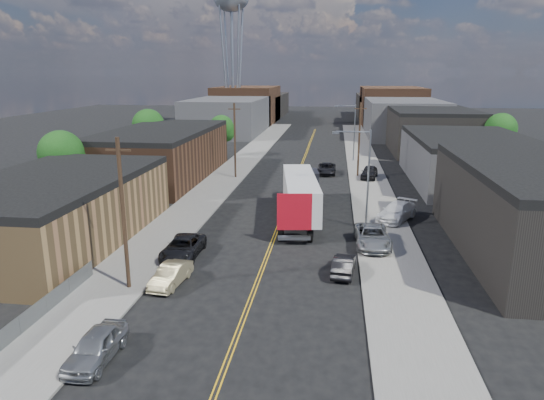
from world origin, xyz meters
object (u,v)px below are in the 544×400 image
(car_left_b, at_px, (171,275))
(car_right_lot_b, at_px, (397,212))
(car_left_a, at_px, (96,346))
(semi_truck, at_px, (301,192))
(car_right_lot_a, at_px, (372,236))
(car_right_lot_c, at_px, (369,172))
(water_tower, at_px, (231,4))
(car_right_oncoming, at_px, (344,265))
(car_ahead_truck, at_px, (327,169))
(car_left_c, at_px, (183,247))

(car_left_b, xyz_separation_m, car_right_lot_b, (16.66, 16.59, 0.27))
(car_right_lot_b, bearing_deg, car_left_a, -94.93)
(semi_truck, xyz_separation_m, car_left_a, (-8.26, -26.07, -1.71))
(car_right_lot_a, relative_size, car_right_lot_c, 1.20)
(car_right_lot_b, bearing_deg, car_left_b, -105.84)
(water_tower, relative_size, car_right_lot_a, 6.35)
(water_tower, height_order, car_left_a, water_tower)
(car_right_oncoming, relative_size, car_right_lot_a, 0.70)
(car_right_lot_b, xyz_separation_m, car_ahead_truck, (-7.05, 21.80, -0.22))
(water_tower, bearing_deg, car_ahead_truck, -66.83)
(car_right_lot_a, distance_m, car_right_lot_c, 26.62)
(car_right_oncoming, height_order, car_right_lot_c, car_right_lot_c)
(car_right_lot_b, distance_m, car_ahead_truck, 22.91)
(semi_truck, height_order, car_left_a, semi_truck)
(car_left_b, height_order, car_right_oncoming, car_left_b)
(water_tower, height_order, car_left_b, water_tower)
(car_left_b, relative_size, car_right_lot_c, 0.88)
(car_left_a, bearing_deg, car_ahead_truck, 78.42)
(semi_truck, height_order, car_right_lot_a, semi_truck)
(car_right_lot_a, bearing_deg, water_tower, 106.82)
(semi_truck, relative_size, car_right_lot_b, 3.00)
(semi_truck, bearing_deg, car_right_lot_a, -59.54)
(car_right_oncoming, relative_size, car_ahead_truck, 0.76)
(car_left_a, distance_m, car_right_lot_c, 47.39)
(semi_truck, relative_size, car_left_a, 3.76)
(car_right_lot_a, height_order, car_right_lot_c, car_right_lot_c)
(car_left_b, xyz_separation_m, car_right_oncoming, (11.50, 3.31, -0.03))
(semi_truck, distance_m, car_left_a, 27.40)
(car_left_a, relative_size, car_left_c, 0.81)
(car_left_c, height_order, car_ahead_truck, car_left_c)
(car_right_oncoming, xyz_separation_m, car_right_lot_c, (3.82, 32.27, 0.30))
(car_left_a, bearing_deg, car_left_c, 90.73)
(water_tower, xyz_separation_m, car_ahead_truck, (25.95, -60.64, -29.90))
(car_left_b, height_order, car_right_lot_a, car_right_lot_a)
(water_tower, relative_size, car_right_lot_c, 7.64)
(water_tower, height_order, car_right_lot_c, water_tower)
(car_left_b, bearing_deg, car_right_oncoming, 22.81)
(car_left_c, xyz_separation_m, car_ahead_truck, (10.35, 33.36, -0.02))
(semi_truck, xyz_separation_m, car_right_lot_b, (9.14, -0.46, -1.51))
(semi_truck, height_order, car_left_b, semi_truck)
(car_ahead_truck, bearing_deg, car_right_oncoming, -86.21)
(semi_truck, relative_size, car_right_lot_c, 3.51)
(water_tower, distance_m, car_left_a, 113.18)
(car_left_b, distance_m, car_right_lot_a, 16.52)
(car_right_lot_a, height_order, car_ahead_truck, car_right_lot_a)
(car_right_lot_a, bearing_deg, car_right_oncoming, -114.24)
(semi_truck, relative_size, car_right_lot_a, 2.91)
(water_tower, bearing_deg, car_left_b, -80.63)
(car_right_lot_b, height_order, car_right_lot_c, car_right_lot_c)
(water_tower, distance_m, car_left_b, 104.74)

